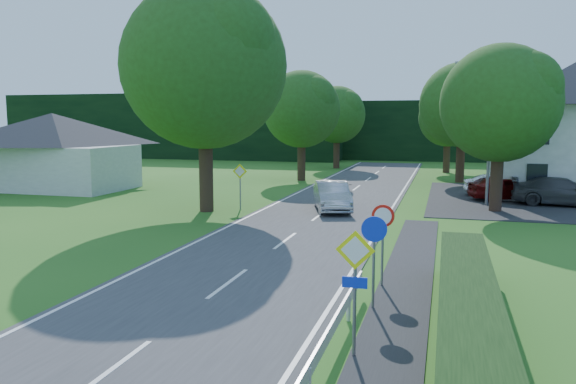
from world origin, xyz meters
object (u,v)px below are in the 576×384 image
(parked_car_grey, at_px, (562,192))
(parked_car_red, at_px, (505,188))
(motorcycle, at_px, (345,191))
(parked_car_silver_a, at_px, (498,186))
(parasol, at_px, (549,183))
(streetlight, at_px, (487,125))
(moving_car, at_px, (332,196))

(parked_car_grey, bearing_deg, parked_car_red, 70.87)
(motorcycle, relative_size, parked_car_red, 0.44)
(parked_car_silver_a, distance_m, parasol, 2.85)
(parked_car_red, bearing_deg, motorcycle, 84.40)
(motorcycle, height_order, parked_car_silver_a, parked_car_silver_a)
(parked_car_grey, bearing_deg, parasol, 12.65)
(motorcycle, xyz_separation_m, parked_car_silver_a, (8.91, 3.88, 0.19))
(parked_car_red, distance_m, parked_car_grey, 3.13)
(motorcycle, bearing_deg, parked_car_red, -7.96)
(parked_car_red, distance_m, parasol, 2.82)
(streetlight, relative_size, moving_car, 1.74)
(streetlight, distance_m, motorcycle, 8.81)
(parked_car_red, relative_size, parked_car_silver_a, 1.02)
(moving_car, distance_m, parked_car_red, 11.18)
(moving_car, bearing_deg, parked_car_silver_a, 25.43)
(parked_car_grey, bearing_deg, streetlight, 109.57)
(motorcycle, xyz_separation_m, parked_car_red, (9.16, 2.15, 0.23))
(parked_car_grey, height_order, parasol, parasol)
(parked_car_silver_a, xyz_separation_m, parasol, (2.79, -0.52, 0.32))
(streetlight, xyz_separation_m, motorcycle, (-7.87, 0.18, -3.95))
(moving_car, xyz_separation_m, parked_car_grey, (11.90, 5.24, 0.01))
(parked_car_silver_a, relative_size, parked_car_grey, 0.76)
(moving_car, xyz_separation_m, parked_car_red, (9.06, 6.56, -0.06))
(moving_car, xyz_separation_m, parked_car_silver_a, (8.81, 8.28, -0.10))
(motorcycle, distance_m, parked_car_silver_a, 9.72)
(motorcycle, distance_m, parasol, 12.18)
(moving_car, height_order, parked_car_red, moving_car)
(moving_car, distance_m, motorcycle, 4.42)
(moving_car, bearing_deg, streetlight, 10.76)
(streetlight, distance_m, parked_car_silver_a, 5.63)
(parasol, bearing_deg, parked_car_red, -154.64)
(moving_car, height_order, parked_car_silver_a, moving_car)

